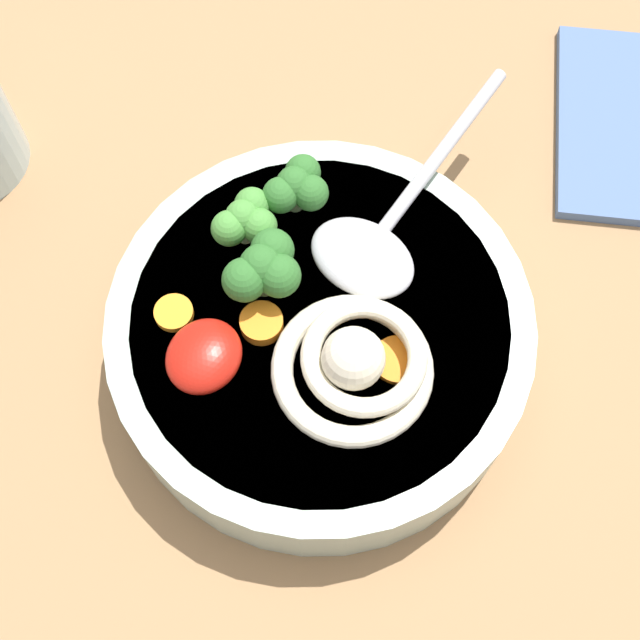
% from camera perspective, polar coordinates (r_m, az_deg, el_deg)
% --- Properties ---
extents(table_slab, '(1.23, 1.23, 0.03)m').
position_cam_1_polar(table_slab, '(0.53, -4.13, -4.70)').
color(table_slab, '#936D47').
rests_on(table_slab, ground).
extents(soup_bowl, '(0.23, 0.23, 0.05)m').
position_cam_1_polar(soup_bowl, '(0.49, 0.00, -1.17)').
color(soup_bowl, '#9EB2A3').
rests_on(soup_bowl, table_slab).
extents(noodle_pile, '(0.09, 0.09, 0.04)m').
position_cam_1_polar(noodle_pile, '(0.45, 2.31, -2.82)').
color(noodle_pile, beige).
rests_on(noodle_pile, soup_bowl).
extents(soup_spoon, '(0.17, 0.06, 0.02)m').
position_cam_1_polar(soup_spoon, '(0.48, 3.64, 5.23)').
color(soup_spoon, '#B7B7BC').
rests_on(soup_spoon, soup_bowl).
extents(chili_sauce_dollop, '(0.04, 0.04, 0.02)m').
position_cam_1_polar(chili_sauce_dollop, '(0.46, -7.48, -2.32)').
color(chili_sauce_dollop, '#B2190F').
rests_on(chili_sauce_dollop, soup_bowl).
extents(broccoli_floret_right, '(0.05, 0.04, 0.04)m').
position_cam_1_polar(broccoli_floret_right, '(0.46, -3.58, 3.32)').
color(broccoli_floret_right, '#7A9E60').
rests_on(broccoli_floret_right, soup_bowl).
extents(broccoli_floret_near_spoon, '(0.04, 0.03, 0.03)m').
position_cam_1_polar(broccoli_floret_near_spoon, '(0.48, -4.79, 6.46)').
color(broccoli_floret_near_spoon, '#7A9E60').
rests_on(broccoli_floret_near_spoon, soup_bowl).
extents(broccoli_floret_front, '(0.04, 0.03, 0.03)m').
position_cam_1_polar(broccoli_floret_front, '(0.49, -1.49, 8.58)').
color(broccoli_floret_front, '#7A9E60').
rests_on(broccoli_floret_front, soup_bowl).
extents(carrot_slice_far, '(0.02, 0.02, 0.01)m').
position_cam_1_polar(carrot_slice_far, '(0.47, -3.96, -0.12)').
color(carrot_slice_far, orange).
rests_on(carrot_slice_far, soup_bowl).
extents(carrot_slice_extra_b, '(0.02, 0.02, 0.00)m').
position_cam_1_polar(carrot_slice_extra_b, '(0.48, -9.46, 0.35)').
color(carrot_slice_extra_b, orange).
rests_on(carrot_slice_extra_b, soup_bowl).
extents(carrot_slice_left, '(0.03, 0.03, 0.00)m').
position_cam_1_polar(carrot_slice_left, '(0.46, 5.02, -2.57)').
color(carrot_slice_left, orange).
rests_on(carrot_slice_left, soup_bowl).
extents(folded_napkin, '(0.18, 0.15, 0.01)m').
position_cam_1_polar(folded_napkin, '(0.63, 19.68, 11.72)').
color(folded_napkin, '#4C6693').
rests_on(folded_napkin, table_slab).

